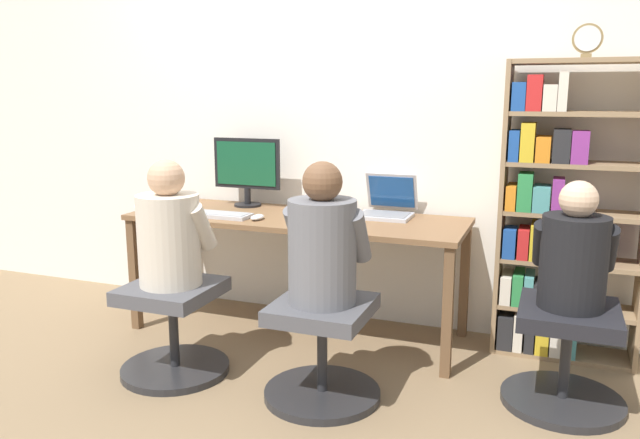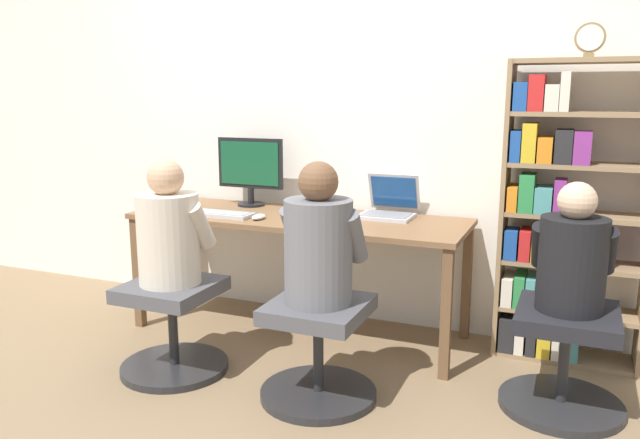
{
  "view_description": "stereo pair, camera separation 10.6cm",
  "coord_description": "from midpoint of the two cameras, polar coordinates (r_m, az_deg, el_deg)",
  "views": [
    {
      "loc": [
        1.38,
        -2.91,
        1.4
      ],
      "look_at": [
        0.22,
        0.13,
        0.74
      ],
      "focal_mm": 35.0,
      "sensor_mm": 36.0,
      "label": 1
    },
    {
      "loc": [
        1.48,
        -2.87,
        1.4
      ],
      "look_at": [
        0.22,
        0.13,
        0.74
      ],
      "focal_mm": 35.0,
      "sensor_mm": 36.0,
      "label": 2
    }
  ],
  "objects": [
    {
      "name": "bookshelf",
      "position": [
        3.48,
        19.88,
        -0.2
      ],
      "size": [
        0.73,
        0.26,
        1.57
      ],
      "color": "#997A56",
      "rests_on": "ground_plane"
    },
    {
      "name": "office_chair_side",
      "position": [
        3.07,
        20.62,
        -11.39
      ],
      "size": [
        0.55,
        0.55,
        0.47
      ],
      "color": "#262628",
      "rests_on": "ground_plane"
    },
    {
      "name": "desktop_monitor",
      "position": [
        3.91,
        -7.49,
        4.56
      ],
      "size": [
        0.45,
        0.17,
        0.42
      ],
      "color": "black",
      "rests_on": "desk"
    },
    {
      "name": "ground_plane",
      "position": [
        3.52,
        -5.11,
        -12.01
      ],
      "size": [
        14.0,
        14.0,
        0.0
      ],
      "primitive_type": "plane",
      "color": "#846B4C"
    },
    {
      "name": "office_chair_right",
      "position": [
        2.94,
        -0.85,
        -11.62
      ],
      "size": [
        0.55,
        0.55,
        0.47
      ],
      "color": "#262628",
      "rests_on": "ground_plane"
    },
    {
      "name": "computer_mouse_by_keyboard",
      "position": [
        3.51,
        -6.61,
        0.21
      ],
      "size": [
        0.06,
        0.12,
        0.03
      ],
      "color": "silver",
      "rests_on": "desk"
    },
    {
      "name": "keyboard",
      "position": [
        3.63,
        -10.12,
        0.44
      ],
      "size": [
        0.39,
        0.14,
        0.03
      ],
      "color": "#B2B2B7",
      "rests_on": "desk"
    },
    {
      "name": "desk",
      "position": [
        3.61,
        -3.02,
        -0.76
      ],
      "size": [
        1.94,
        0.66,
        0.7
      ],
      "color": "brown",
      "rests_on": "ground_plane"
    },
    {
      "name": "laptop",
      "position": [
        3.6,
        5.3,
        1.1
      ],
      "size": [
        0.3,
        0.32,
        0.24
      ],
      "color": "#B7B7BC",
      "rests_on": "desk"
    },
    {
      "name": "person_at_monitor",
      "position": [
        3.15,
        -14.55,
        -1.14
      ],
      "size": [
        0.38,
        0.32,
        0.62
      ],
      "color": "beige",
      "rests_on": "office_chair_left"
    },
    {
      "name": "desk_clock",
      "position": [
        3.37,
        22.4,
        14.97
      ],
      "size": [
        0.14,
        0.03,
        0.16
      ],
      "color": "olive",
      "rests_on": "bookshelf"
    },
    {
      "name": "office_chair_left",
      "position": [
        3.28,
        -14.17,
        -9.43
      ],
      "size": [
        0.55,
        0.55,
        0.47
      ],
      "color": "#262628",
      "rests_on": "ground_plane"
    },
    {
      "name": "wall_back",
      "position": [
        3.89,
        -0.74,
        10.01
      ],
      "size": [
        10.0,
        0.05,
        2.6
      ],
      "color": "white",
      "rests_on": "ground_plane"
    },
    {
      "name": "person_near_shelf",
      "position": [
        2.93,
        21.25,
        -3.0
      ],
      "size": [
        0.35,
        0.3,
        0.57
      ],
      "color": "black",
      "rests_on": "office_chair_side"
    },
    {
      "name": "person_at_laptop",
      "position": [
        2.79,
        -0.84,
        -2.18
      ],
      "size": [
        0.38,
        0.33,
        0.64
      ],
      "color": "slate",
      "rests_on": "office_chair_right"
    }
  ]
}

